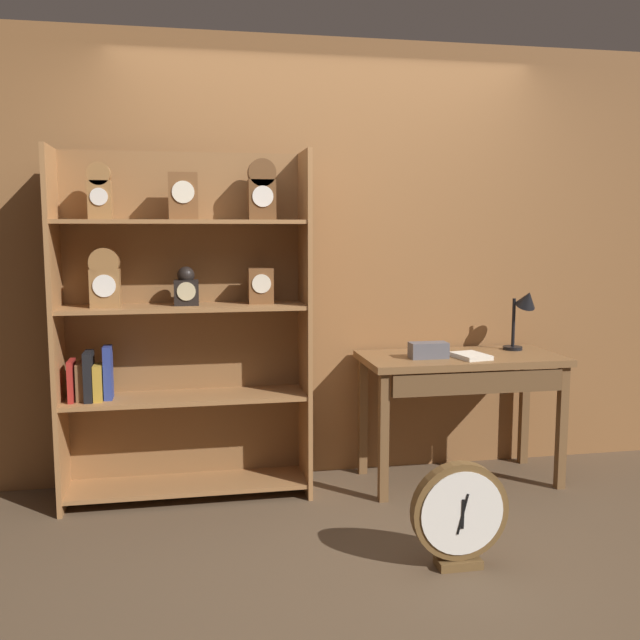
% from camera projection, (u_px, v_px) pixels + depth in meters
% --- Properties ---
extents(ground_plane, '(10.00, 10.00, 0.00)m').
position_uv_depth(ground_plane, '(383.00, 565.00, 3.19)').
color(ground_plane, brown).
extents(back_wood_panel, '(4.80, 0.05, 2.60)m').
position_uv_depth(back_wood_panel, '(327.00, 261.00, 4.28)').
color(back_wood_panel, brown).
rests_on(back_wood_panel, ground).
extents(bookshelf, '(1.35, 0.35, 1.92)m').
position_uv_depth(bookshelf, '(179.00, 322.00, 3.89)').
color(bookshelf, '#9E6B3D').
rests_on(bookshelf, ground).
extents(workbench, '(1.16, 0.56, 0.76)m').
position_uv_depth(workbench, '(462.00, 373.00, 4.15)').
color(workbench, brown).
rests_on(workbench, ground).
extents(desk_lamp, '(0.19, 0.19, 0.38)m').
position_uv_depth(desk_lamp, '(524.00, 308.00, 4.28)').
color(desk_lamp, black).
rests_on(desk_lamp, workbench).
extents(toolbox_small, '(0.22, 0.10, 0.09)m').
position_uv_depth(toolbox_small, '(428.00, 350.00, 4.06)').
color(toolbox_small, '#595960').
rests_on(toolbox_small, workbench).
extents(open_repair_manual, '(0.20, 0.25, 0.02)m').
position_uv_depth(open_repair_manual, '(471.00, 356.00, 4.06)').
color(open_repair_manual, silver).
rests_on(open_repair_manual, workbench).
extents(round_clock_large, '(0.44, 0.11, 0.48)m').
position_uv_depth(round_clock_large, '(460.00, 514.00, 3.14)').
color(round_clock_large, brown).
rests_on(round_clock_large, ground).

